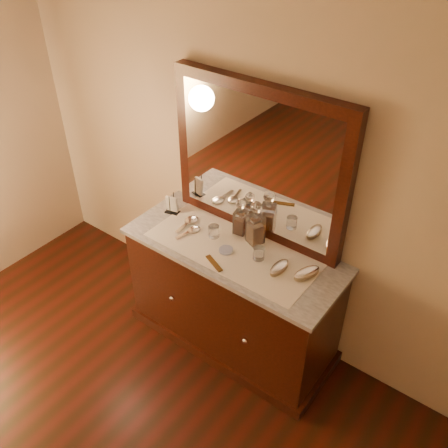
% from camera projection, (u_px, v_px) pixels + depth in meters
% --- Properties ---
extents(dresser_cabinet, '(1.40, 0.55, 0.82)m').
position_uv_depth(dresser_cabinet, '(233.00, 297.00, 3.34)').
color(dresser_cabinet, black).
rests_on(dresser_cabinet, floor).
extents(dresser_plinth, '(1.46, 0.59, 0.08)m').
position_uv_depth(dresser_plinth, '(232.00, 333.00, 3.56)').
color(dresser_plinth, black).
rests_on(dresser_plinth, floor).
extents(knob_left, '(0.04, 0.04, 0.04)m').
position_uv_depth(knob_left, '(172.00, 298.00, 3.28)').
color(knob_left, silver).
rests_on(knob_left, dresser_cabinet).
extents(knob_right, '(0.04, 0.04, 0.04)m').
position_uv_depth(knob_right, '(245.00, 341.00, 2.99)').
color(knob_right, silver).
rests_on(knob_right, dresser_cabinet).
extents(marble_top, '(1.44, 0.59, 0.03)m').
position_uv_depth(marble_top, '(233.00, 250.00, 3.08)').
color(marble_top, silver).
rests_on(marble_top, dresser_cabinet).
extents(mirror_frame, '(1.20, 0.08, 1.00)m').
position_uv_depth(mirror_frame, '(258.00, 163.00, 2.93)').
color(mirror_frame, black).
rests_on(mirror_frame, marble_top).
extents(mirror_glass, '(1.06, 0.01, 0.86)m').
position_uv_depth(mirror_glass, '(255.00, 166.00, 2.91)').
color(mirror_glass, white).
rests_on(mirror_glass, marble_top).
extents(lace_runner, '(1.10, 0.45, 0.00)m').
position_uv_depth(lace_runner, '(232.00, 249.00, 3.06)').
color(lace_runner, white).
rests_on(lace_runner, marble_top).
extents(pin_dish, '(0.10, 0.10, 0.02)m').
position_uv_depth(pin_dish, '(226.00, 250.00, 3.04)').
color(pin_dish, white).
rests_on(pin_dish, lace_runner).
extents(comb, '(0.16, 0.09, 0.01)m').
position_uv_depth(comb, '(214.00, 263.00, 2.95)').
color(comb, brown).
rests_on(comb, lace_runner).
extents(napkin_rack, '(0.11, 0.08, 0.15)m').
position_uv_depth(napkin_rack, '(172.00, 205.00, 3.35)').
color(napkin_rack, black).
rests_on(napkin_rack, marble_top).
extents(decanter_left, '(0.09, 0.09, 0.26)m').
position_uv_depth(decanter_left, '(241.00, 220.00, 3.14)').
color(decanter_left, '#934615').
rests_on(decanter_left, lace_runner).
extents(decanter_right, '(0.12, 0.12, 0.31)m').
position_uv_depth(decanter_right, '(256.00, 227.00, 3.05)').
color(decanter_right, '#934615').
rests_on(decanter_right, lace_runner).
extents(brush_near, '(0.08, 0.17, 0.05)m').
position_uv_depth(brush_near, '(279.00, 268.00, 2.89)').
color(brush_near, '#97805C').
rests_on(brush_near, lace_runner).
extents(brush_far, '(0.14, 0.19, 0.05)m').
position_uv_depth(brush_far, '(307.00, 273.00, 2.85)').
color(brush_far, '#97805C').
rests_on(brush_far, lace_runner).
extents(hand_mirror_outer, '(0.09, 0.22, 0.02)m').
position_uv_depth(hand_mirror_outer, '(190.00, 221.00, 3.28)').
color(hand_mirror_outer, silver).
rests_on(hand_mirror_outer, lace_runner).
extents(hand_mirror_inner, '(0.09, 0.20, 0.02)m').
position_uv_depth(hand_mirror_inner, '(192.00, 230.00, 3.20)').
color(hand_mirror_inner, silver).
rests_on(hand_mirror_inner, lace_runner).
extents(tumblers, '(0.42, 0.08, 0.08)m').
position_uv_depth(tumblers, '(236.00, 242.00, 3.05)').
color(tumblers, white).
rests_on(tumblers, lace_runner).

